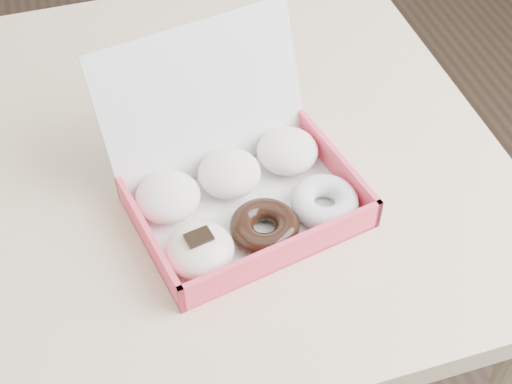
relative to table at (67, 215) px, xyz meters
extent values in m
cube|color=#CFB188|center=(0.00, 0.00, 0.06)|extent=(1.20, 0.80, 0.04)
cylinder|color=#CFB188|center=(0.55, 0.35, -0.32)|extent=(0.05, 0.05, 0.71)
cube|color=silver|center=(0.23, -0.13, 0.08)|extent=(0.30, 0.25, 0.01)
cube|color=#FC435B|center=(0.25, -0.23, 0.10)|extent=(0.27, 0.06, 0.05)
cube|color=silver|center=(0.21, -0.04, 0.10)|extent=(0.27, 0.06, 0.05)
cube|color=#FC435B|center=(0.10, -0.16, 0.10)|extent=(0.05, 0.20, 0.05)
cube|color=#FC435B|center=(0.36, -0.11, 0.10)|extent=(0.05, 0.20, 0.05)
cube|color=silver|center=(0.20, -0.02, 0.18)|extent=(0.28, 0.13, 0.19)
ellipsoid|color=silver|center=(0.13, -0.10, 0.11)|extent=(0.10, 0.10, 0.05)
ellipsoid|color=silver|center=(0.22, -0.09, 0.11)|extent=(0.10, 0.10, 0.05)
ellipsoid|color=silver|center=(0.30, -0.07, 0.11)|extent=(0.10, 0.10, 0.05)
ellipsoid|color=beige|center=(0.15, -0.20, 0.11)|extent=(0.10, 0.10, 0.05)
cube|color=black|center=(0.15, -0.20, 0.13)|extent=(0.03, 0.03, 0.00)
torus|color=black|center=(0.24, -0.18, 0.10)|extent=(0.10, 0.10, 0.03)
torus|color=silver|center=(0.32, -0.16, 0.10)|extent=(0.10, 0.10, 0.03)
camera|label=1|loc=(0.07, -0.70, 0.77)|focal=50.00mm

